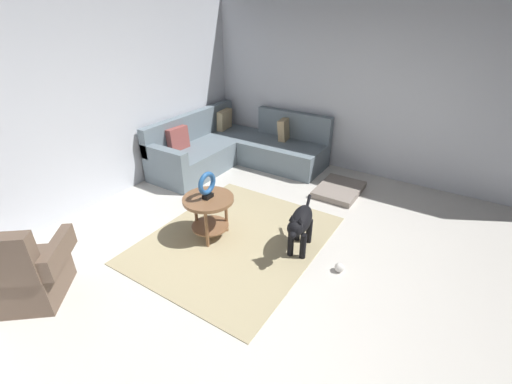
{
  "coord_description": "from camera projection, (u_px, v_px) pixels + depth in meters",
  "views": [
    {
      "loc": [
        -2.58,
        -1.34,
        2.5
      ],
      "look_at": [
        0.45,
        0.6,
        0.55
      ],
      "focal_mm": 24.16,
      "sensor_mm": 36.0,
      "label": 1
    }
  ],
  "objects": [
    {
      "name": "dog_bed_mat",
      "position": [
        339.0,
        190.0,
        5.22
      ],
      "size": [
        0.8,
        0.6,
        0.09
      ],
      "primitive_type": "cube",
      "color": "gray",
      "rests_on": "ground_plane"
    },
    {
      "name": "torus_sculpture",
      "position": [
        207.0,
        185.0,
        3.91
      ],
      "size": [
        0.28,
        0.08,
        0.33
      ],
      "color": "black",
      "rests_on": "side_table"
    },
    {
      "name": "wall_back",
      "position": [
        87.0,
        106.0,
        4.49
      ],
      "size": [
        6.0,
        0.12,
        2.7
      ],
      "primitive_type": "cube",
      "color": "silver",
      "rests_on": "ground_plane"
    },
    {
      "name": "ground_plane",
      "position": [
        280.0,
        271.0,
        3.76
      ],
      "size": [
        6.0,
        6.0,
        0.1
      ],
      "primitive_type": "cube",
      "color": "silver"
    },
    {
      "name": "armchair",
      "position": [
        22.0,
        274.0,
        3.18
      ],
      "size": [
        0.97,
        1.0,
        0.88
      ],
      "rotation": [
        0.0,
        0.0,
        -0.88
      ],
      "color": "brown",
      "rests_on": "ground_plane"
    },
    {
      "name": "dog",
      "position": [
        300.0,
        223.0,
        3.81
      ],
      "size": [
        0.84,
        0.33,
        0.63
      ],
      "rotation": [
        0.0,
        0.0,
        1.79
      ],
      "color": "black",
      "rests_on": "ground_plane"
    },
    {
      "name": "wall_right",
      "position": [
        376.0,
        91.0,
        5.28
      ],
      "size": [
        0.12,
        6.0,
        2.7
      ],
      "primitive_type": "cube",
      "color": "silver",
      "rests_on": "ground_plane"
    },
    {
      "name": "sectional_couch",
      "position": [
        235.0,
        149.0,
        6.03
      ],
      "size": [
        2.2,
        2.25,
        0.88
      ],
      "color": "slate",
      "rests_on": "ground_plane"
    },
    {
      "name": "area_rug",
      "position": [
        236.0,
        239.0,
        4.18
      ],
      "size": [
        2.3,
        1.9,
        0.01
      ],
      "primitive_type": "cube",
      "color": "tan",
      "rests_on": "ground_plane"
    },
    {
      "name": "side_table",
      "position": [
        209.0,
        207.0,
        4.05
      ],
      "size": [
        0.6,
        0.6,
        0.54
      ],
      "color": "brown",
      "rests_on": "ground_plane"
    },
    {
      "name": "dog_toy_ball",
      "position": [
        339.0,
        268.0,
        3.66
      ],
      "size": [
        0.1,
        0.1,
        0.1
      ],
      "primitive_type": "sphere",
      "color": "silver",
      "rests_on": "ground_plane"
    }
  ]
}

